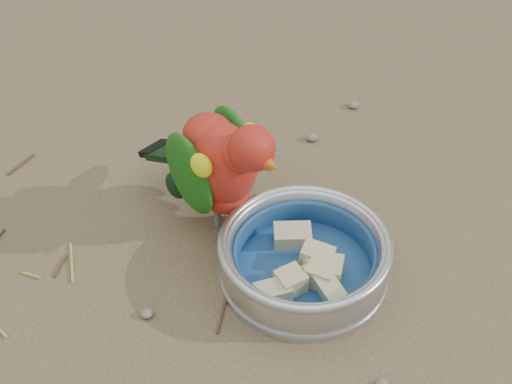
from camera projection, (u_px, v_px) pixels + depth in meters
name	position (u px, v px, depth m)	size (l,w,h in m)	color
ground	(261.00, 320.00, 0.90)	(60.00, 60.00, 0.00)	brown
food_bowl	(303.00, 272.00, 0.95)	(0.20, 0.20, 0.02)	#B2B2BA
bowl_wall	(305.00, 255.00, 0.93)	(0.20, 0.20, 0.04)	#B2B2BA
fruit_wedges	(304.00, 259.00, 0.93)	(0.12, 0.12, 0.03)	#C1B787
lory_parrot	(221.00, 172.00, 0.97)	(0.10, 0.22, 0.18)	#AE2117
ground_debris	(258.00, 278.00, 0.95)	(0.90, 0.80, 0.01)	#9C9345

